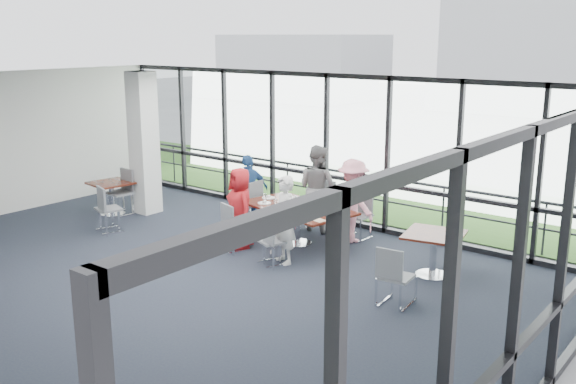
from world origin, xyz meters
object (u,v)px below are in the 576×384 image
Objects in this scene: chair_main_nl at (232,227)px; chair_spare_la at (109,209)px; chair_main_fr at (358,216)px; chair_main_end at (248,203)px; diner_far_right at (353,201)px; chair_spare_lb at (120,193)px; main_table at (298,212)px; chair_spare_r at (397,277)px; diner_near_left at (240,208)px; diner_end at (249,191)px; side_table_left at (111,187)px; chair_main_nr at (272,242)px; side_table_right at (434,239)px; diner_near_right at (284,220)px; structural_column at (144,143)px; chair_main_fl at (321,206)px; diner_far_left at (317,188)px.

chair_spare_la reaches higher than chair_main_nl.
chair_main_end reaches higher than chair_main_fr.
diner_far_right is 1.65× the size of chair_spare_lb.
main_table is 1.30m from chair_main_nl.
chair_spare_la is at bearing 136.19° from chair_spare_lb.
chair_spare_lb reaches higher than chair_spare_r.
chair_spare_r is at bearing 15.65° from diner_near_left.
diner_far_right is 2.32m from diner_end.
side_table_left is at bearing 169.80° from chair_spare_r.
main_table is at bearing 127.49° from chair_main_nr.
main_table is 1.57× the size of diner_end.
side_table_left is at bearing 36.63° from diner_far_right.
side_table_right is 2.60m from diner_near_right.
side_table_left is at bearing -165.29° from chair_main_nl.
main_table is 2.17× the size of side_table_right.
diner_end reaches higher than chair_spare_r.
chair_spare_la is at bearing -164.14° from side_table_right.
diner_end is (-2.00, 1.30, -0.02)m from diner_near_right.
diner_near_right is 1.03× the size of diner_end.
chair_main_fr is (0.40, 2.20, 0.06)m from chair_main_nr.
diner_far_right is 2.08m from chair_main_nr.
side_table_right is at bearing -169.14° from chair_spare_lb.
diner_near_left is 0.40m from chair_main_nl.
diner_end is 1.69× the size of chair_spare_r.
side_table_right is at bearing 7.54° from side_table_left.
chair_main_nr is at bearing -62.79° from main_table.
structural_column is 3.31× the size of chair_main_fl.
diner_end is (-1.29, -0.68, -0.13)m from diner_far_left.
chair_main_fr is at bearing 155.29° from side_table_right.
chair_spare_lb reaches higher than chair_main_end.
chair_spare_la is (-4.29, -2.78, 0.01)m from chair_main_fr.
chair_main_fr is (0.73, 1.02, -0.17)m from main_table.
diner_far_right is 5.02m from chair_spare_la.
diner_far_left is 4.03m from chair_spare_r.
main_table is 2.65× the size of chair_main_nl.
main_table is at bearing 105.44° from chair_main_fl.
chair_spare_r is at bearing -13.91° from main_table.
chair_spare_r is (3.20, -2.55, -0.03)m from chair_main_fl.
diner_near_left is 1.64× the size of chair_main_fr.
chair_main_nr is at bearing 168.38° from chair_spare_r.
diner_far_right reaches higher than diner_end.
chair_spare_lb is (-2.83, -1.16, 0.02)m from chair_main_end.
chair_main_fl is 0.97× the size of chair_spare_lb.
diner_far_left is at bearing 115.82° from main_table.
diner_near_right is 2.26m from chair_main_fl.
diner_near_left is 1.37m from diner_end.
chair_spare_r is at bearing 144.24° from chair_main_fl.
chair_main_fl is at bearing 25.55° from side_table_left.
chair_main_nr is at bearing 106.93° from chair_main_fl.
chair_spare_lb is at bearing 37.04° from side_table_left.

